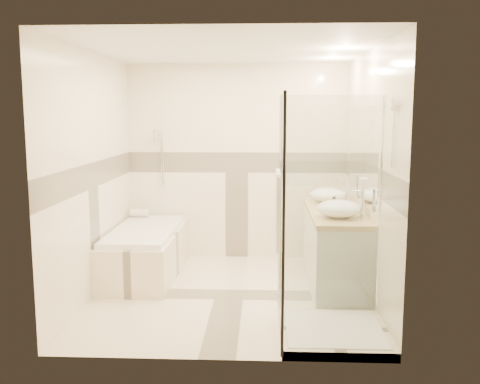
{
  "coord_description": "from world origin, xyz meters",
  "views": [
    {
      "loc": [
        0.35,
        -5.36,
        1.88
      ],
      "look_at": [
        0.1,
        0.25,
        1.05
      ],
      "focal_mm": 40.0,
      "sensor_mm": 36.0,
      "label": 1
    }
  ],
  "objects_px": {
    "bathtub": "(145,249)",
    "vanity": "(335,249)",
    "shower_enclosure": "(320,277)",
    "vessel_sink_near": "(328,195)",
    "amenity_bottle_a": "(335,204)",
    "amenity_bottle_b": "(334,203)",
    "vessel_sink_far": "(339,209)"
  },
  "relations": [
    {
      "from": "vanity",
      "to": "amenity_bottle_b",
      "type": "height_order",
      "value": "amenity_bottle_b"
    },
    {
      "from": "vessel_sink_far",
      "to": "amenity_bottle_b",
      "type": "height_order",
      "value": "vessel_sink_far"
    },
    {
      "from": "bathtub",
      "to": "amenity_bottle_a",
      "type": "relative_size",
      "value": 10.05
    },
    {
      "from": "bathtub",
      "to": "amenity_bottle_b",
      "type": "bearing_deg",
      "value": -8.05
    },
    {
      "from": "shower_enclosure",
      "to": "amenity_bottle_b",
      "type": "xyz_separation_m",
      "value": [
        0.27,
        1.32,
        0.42
      ]
    },
    {
      "from": "amenity_bottle_a",
      "to": "amenity_bottle_b",
      "type": "distance_m",
      "value": 0.12
    },
    {
      "from": "amenity_bottle_b",
      "to": "vessel_sink_far",
      "type": "bearing_deg",
      "value": -90.0
    },
    {
      "from": "shower_enclosure",
      "to": "vessel_sink_near",
      "type": "distance_m",
      "value": 1.9
    },
    {
      "from": "vanity",
      "to": "amenity_bottle_a",
      "type": "relative_size",
      "value": 9.58
    },
    {
      "from": "vanity",
      "to": "amenity_bottle_a",
      "type": "distance_m",
      "value": 0.51
    },
    {
      "from": "bathtub",
      "to": "vessel_sink_far",
      "type": "relative_size",
      "value": 3.86
    },
    {
      "from": "vanity",
      "to": "shower_enclosure",
      "type": "bearing_deg",
      "value": -102.97
    },
    {
      "from": "amenity_bottle_a",
      "to": "amenity_bottle_b",
      "type": "height_order",
      "value": "amenity_bottle_a"
    },
    {
      "from": "vanity",
      "to": "vessel_sink_far",
      "type": "xyz_separation_m",
      "value": [
        -0.02,
        -0.38,
        0.51
      ]
    },
    {
      "from": "bathtub",
      "to": "shower_enclosure",
      "type": "relative_size",
      "value": 0.83
    },
    {
      "from": "vessel_sink_near",
      "to": "bathtub",
      "type": "bearing_deg",
      "value": -174.48
    },
    {
      "from": "vanity",
      "to": "amenity_bottle_b",
      "type": "relative_size",
      "value": 11.29
    },
    {
      "from": "vanity",
      "to": "shower_enclosure",
      "type": "distance_m",
      "value": 1.31
    },
    {
      "from": "vessel_sink_far",
      "to": "vessel_sink_near",
      "type": "bearing_deg",
      "value": 90.0
    },
    {
      "from": "vessel_sink_far",
      "to": "amenity_bottle_b",
      "type": "relative_size",
      "value": 3.07
    },
    {
      "from": "amenity_bottle_a",
      "to": "vessel_sink_near",
      "type": "bearing_deg",
      "value": 90.0
    },
    {
      "from": "vessel_sink_near",
      "to": "vessel_sink_far",
      "type": "relative_size",
      "value": 0.96
    },
    {
      "from": "shower_enclosure",
      "to": "vessel_sink_near",
      "type": "bearing_deg",
      "value": 81.51
    },
    {
      "from": "amenity_bottle_b",
      "to": "amenity_bottle_a",
      "type": "bearing_deg",
      "value": -90.0
    },
    {
      "from": "bathtub",
      "to": "vessel_sink_near",
      "type": "xyz_separation_m",
      "value": [
        2.13,
        0.21,
        0.63
      ]
    },
    {
      "from": "shower_enclosure",
      "to": "vessel_sink_near",
      "type": "height_order",
      "value": "shower_enclosure"
    },
    {
      "from": "vessel_sink_near",
      "to": "vessel_sink_far",
      "type": "bearing_deg",
      "value": -90.0
    },
    {
      "from": "vessel_sink_far",
      "to": "amenity_bottle_b",
      "type": "xyz_separation_m",
      "value": [
        0.0,
        0.43,
        -0.02
      ]
    },
    {
      "from": "bathtub",
      "to": "shower_enclosure",
      "type": "distance_m",
      "value": 2.47
    },
    {
      "from": "vessel_sink_far",
      "to": "shower_enclosure",
      "type": "bearing_deg",
      "value": -107.0
    },
    {
      "from": "shower_enclosure",
      "to": "vessel_sink_far",
      "type": "bearing_deg",
      "value": 73.0
    },
    {
      "from": "bathtub",
      "to": "vanity",
      "type": "xyz_separation_m",
      "value": [
        2.15,
        -0.35,
        0.12
      ]
    }
  ]
}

